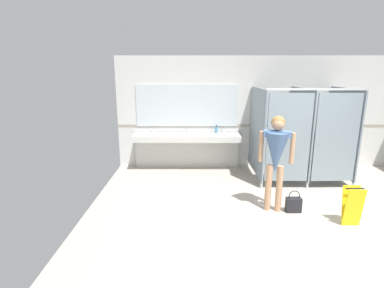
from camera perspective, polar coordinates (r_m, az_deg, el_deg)
The scene contains 12 objects.
ground_plane at distance 5.26m, azimuth 21.93°, elevation -14.75°, with size 7.46×6.65×0.10m, color #B2A899.
wall_back at distance 7.65m, azimuth 14.48°, elevation 5.81°, with size 7.46×0.12×2.72m, color silver.
wall_back_tile_band at distance 7.64m, azimuth 14.45°, elevation 3.44°, with size 7.46×0.01×0.06m, color #9E937F.
vanity_counter at distance 7.28m, azimuth -0.92°, elevation 0.14°, with size 2.57×0.56×1.00m.
mirror_panel at distance 7.32m, azimuth -0.92°, elevation 7.35°, with size 2.47×0.02×1.02m, color silver.
bathroom_stalls at distance 6.88m, azimuth 20.51°, elevation 2.04°, with size 1.97×1.51×2.05m.
person_standing at distance 5.18m, azimuth 15.85°, elevation -1.50°, with size 0.57×0.49×1.66m.
handbag at distance 5.53m, azimuth 18.90°, elevation -10.85°, with size 0.26×0.13×0.39m.
soap_dispenser at distance 7.31m, azimuth 4.73°, elevation 2.73°, with size 0.07×0.07×0.19m.
paper_cup at distance 7.03m, azimuth 2.78°, elevation 1.96°, with size 0.07×0.07×0.08m, color beige.
wet_floor_sign at distance 5.36m, azimuth 28.39°, elevation -10.40°, with size 0.28×0.19×0.64m.
floor_drain_cover at distance 4.81m, azimuth 9.17°, elevation -15.97°, with size 0.14×0.14×0.01m, color #B7BABF.
Camera 1 is at (-1.89, -4.26, 2.39)m, focal length 27.91 mm.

